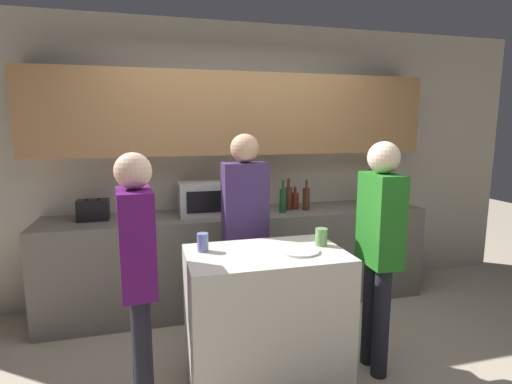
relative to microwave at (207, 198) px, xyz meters
name	(u,v)px	position (x,y,z in m)	size (l,w,h in m)	color
back_wall	(235,144)	(0.32, 0.24, 0.48)	(6.40, 0.40, 2.70)	beige
back_counter	(241,258)	(0.32, -0.04, -0.60)	(3.60, 0.62, 0.90)	#6B665B
kitchen_island	(266,319)	(0.20, -1.28, -0.59)	(1.02, 0.63, 0.92)	beige
microwave	(207,198)	(0.00, 0.00, 0.00)	(0.52, 0.39, 0.30)	#B7BABC
toaster	(93,210)	(-0.99, 0.00, -0.06)	(0.26, 0.16, 0.18)	black
potted_plant	(373,186)	(1.73, 0.00, 0.05)	(0.14, 0.14, 0.40)	silver
bottle_0	(283,200)	(0.70, -0.13, -0.03)	(0.06, 0.06, 0.31)	#194723
bottle_1	(288,198)	(0.79, -0.02, -0.03)	(0.07, 0.07, 0.31)	#472814
bottle_2	(295,200)	(0.87, 0.00, -0.06)	(0.08, 0.08, 0.22)	maroon
bottle_3	(306,198)	(0.96, -0.08, -0.03)	(0.07, 0.07, 0.30)	#472814
plate_on_island	(299,251)	(0.40, -1.33, -0.13)	(0.26, 0.26, 0.01)	white
cup_0	(203,242)	(-0.19, -1.16, -0.08)	(0.07, 0.07, 0.12)	#6C7CC0
cup_1	(321,237)	(0.60, -1.24, -0.08)	(0.08, 0.08, 0.12)	#6A9E57
person_left	(380,239)	(0.98, -1.33, -0.10)	(0.21, 0.35, 1.62)	black
person_center	(138,265)	(-0.59, -1.35, -0.13)	(0.22, 0.36, 1.57)	black
person_right	(245,221)	(0.19, -0.71, -0.07)	(0.34, 0.22, 1.66)	black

